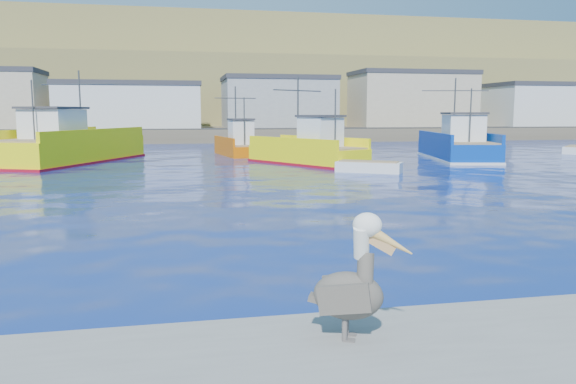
% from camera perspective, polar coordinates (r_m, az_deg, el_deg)
% --- Properties ---
extents(ground, '(260.00, 260.00, 0.00)m').
position_cam_1_polar(ground, '(12.55, 9.48, -8.81)').
color(ground, navy).
rests_on(ground, ground).
extents(dock_bollards, '(36.20, 0.20, 0.30)m').
position_cam_1_polar(dock_bollards, '(9.70, 20.24, -10.25)').
color(dock_bollards, '#4C4C4C').
rests_on(dock_bollards, dock).
extents(far_shore, '(200.00, 81.00, 24.00)m').
position_cam_1_polar(far_shore, '(120.61, -9.48, 10.45)').
color(far_shore, brown).
rests_on(far_shore, ground).
extents(trawler_yellow_a, '(9.92, 14.70, 6.86)m').
position_cam_1_polar(trawler_yellow_a, '(44.24, -21.33, 4.32)').
color(trawler_yellow_a, '#FFF10A').
rests_on(trawler_yellow_a, ground).
extents(trawler_yellow_b, '(7.59, 9.98, 6.30)m').
position_cam_1_polar(trawler_yellow_b, '(39.99, 2.15, 4.19)').
color(trawler_yellow_b, '#FFF10A').
rests_on(trawler_yellow_b, ground).
extents(trawler_blue, '(6.20, 11.65, 6.49)m').
position_cam_1_polar(trawler_blue, '(46.35, 16.86, 4.47)').
color(trawler_blue, '#04369B').
rests_on(trawler_blue, ground).
extents(boat_orange, '(3.73, 7.28, 5.91)m').
position_cam_1_polar(boat_orange, '(48.53, -5.02, 4.86)').
color(boat_orange, '#DA5D05').
rests_on(boat_orange, ground).
extents(skiff_mid, '(4.10, 3.26, 0.86)m').
position_cam_1_polar(skiff_mid, '(34.89, 8.21, 2.44)').
color(skiff_mid, silver).
rests_on(skiff_mid, ground).
extents(skiff_far, '(3.76, 3.68, 0.85)m').
position_cam_1_polar(skiff_far, '(57.31, 27.04, 3.79)').
color(skiff_far, silver).
rests_on(skiff_far, ground).
extents(pelican, '(1.41, 0.92, 1.78)m').
position_cam_1_polar(pelican, '(7.87, 6.53, -9.39)').
color(pelican, '#595451').
rests_on(pelican, dock).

